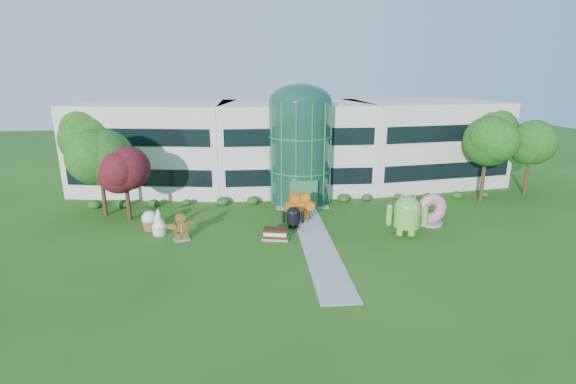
{
  "coord_description": "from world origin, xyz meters",
  "views": [
    {
      "loc": [
        -4.84,
        -28.03,
        12.36
      ],
      "look_at": [
        -1.73,
        6.0,
        2.6
      ],
      "focal_mm": 26.0,
      "sensor_mm": 36.0,
      "label": 1
    }
  ],
  "objects_px": {
    "android_green": "(407,213)",
    "donut": "(431,209)",
    "android_black": "(293,216)",
    "gingerbread": "(181,227)"
  },
  "relations": [
    {
      "from": "android_green",
      "to": "android_black",
      "type": "relative_size",
      "value": 1.76
    },
    {
      "from": "gingerbread",
      "to": "android_green",
      "type": "bearing_deg",
      "value": -21.28
    },
    {
      "from": "android_green",
      "to": "donut",
      "type": "bearing_deg",
      "value": 50.08
    },
    {
      "from": "android_green",
      "to": "gingerbread",
      "type": "bearing_deg",
      "value": -168.86
    },
    {
      "from": "gingerbread",
      "to": "android_black",
      "type": "bearing_deg",
      "value": -7.64
    },
    {
      "from": "donut",
      "to": "gingerbread",
      "type": "height_order",
      "value": "donut"
    },
    {
      "from": "gingerbread",
      "to": "donut",
      "type": "bearing_deg",
      "value": -14.82
    },
    {
      "from": "donut",
      "to": "android_green",
      "type": "bearing_deg",
      "value": -147.0
    },
    {
      "from": "android_black",
      "to": "gingerbread",
      "type": "relative_size",
      "value": 0.9
    },
    {
      "from": "android_black",
      "to": "donut",
      "type": "xyz_separation_m",
      "value": [
        11.64,
        -0.19,
        0.3
      ]
    }
  ]
}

